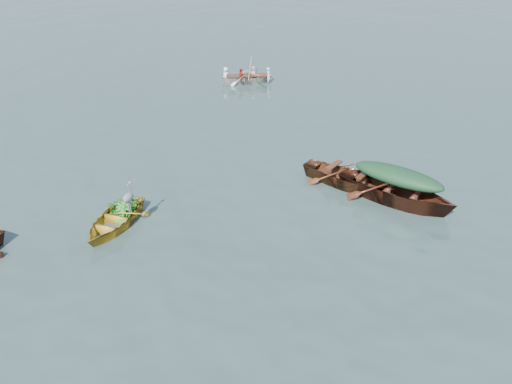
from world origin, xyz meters
TOP-DOWN VIEW (x-y plane):
  - ground at (0.00, 0.00)m, footprint 140.00×140.00m
  - yellow_dinghy at (-2.45, -0.30)m, footprint 1.64×3.26m
  - green_tarp_boat at (4.61, 4.27)m, footprint 5.34×2.75m
  - open_wooden_boat at (3.02, 4.65)m, footprint 4.62×2.46m
  - rowed_boat at (-4.59, 13.59)m, footprint 3.74×2.81m
  - green_tarp_cover at (4.61, 4.27)m, footprint 2.94×1.51m
  - thwart_benches at (3.02, 4.65)m, footprint 2.34×1.36m
  - heron at (-1.91, -0.20)m, footprint 0.31×0.42m
  - dinghy_weeds at (-2.47, 0.25)m, footprint 0.78×0.96m
  - rowers at (-4.59, 13.59)m, footprint 2.73×2.16m
  - oars at (-4.59, 13.59)m, footprint 1.83×2.55m

SIDE VIEW (x-z plane):
  - ground at x=0.00m, z-range 0.00..0.00m
  - yellow_dinghy at x=-2.45m, z-range -0.42..0.42m
  - green_tarp_boat at x=4.61m, z-range -0.62..0.62m
  - open_wooden_boat at x=3.02m, z-range -0.52..0.52m
  - rowed_boat at x=-4.59m, z-range -0.42..0.42m
  - oars at x=-4.59m, z-range 0.42..0.48m
  - thwart_benches at x=3.02m, z-range 0.52..0.56m
  - dinghy_weeds at x=-2.47m, z-range 0.42..1.02m
  - rowers at x=-4.59m, z-range 0.42..1.18m
  - green_tarp_cover at x=4.61m, z-range 0.62..1.14m
  - heron at x=-1.91m, z-range 0.42..1.34m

